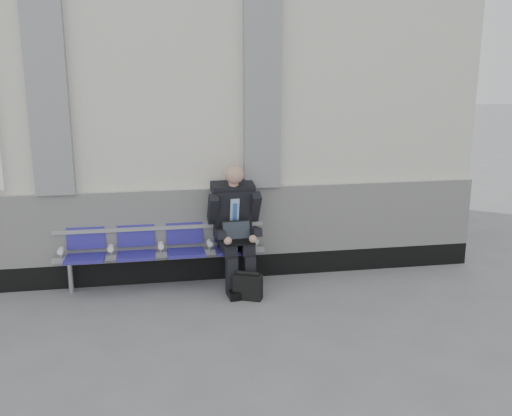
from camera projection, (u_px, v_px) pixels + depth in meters
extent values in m
cube|color=gray|center=(48.00, 92.00, 6.52)|extent=(0.45, 0.14, 2.40)
cube|color=gray|center=(262.00, 91.00, 6.95)|extent=(0.45, 0.14, 2.40)
cube|color=#9EA0A3|center=(161.00, 254.00, 7.07)|extent=(2.60, 0.07, 0.07)
cube|color=#9EA0A3|center=(160.00, 228.00, 7.11)|extent=(2.60, 0.05, 0.05)
cylinder|color=#9EA0A3|center=(71.00, 277.00, 6.93)|extent=(0.06, 0.06, 0.39)
cylinder|color=#9EA0A3|center=(249.00, 266.00, 7.31)|extent=(0.06, 0.06, 0.39)
cube|color=navy|center=(85.00, 258.00, 6.83)|extent=(0.46, 0.42, 0.07)
cube|color=navy|center=(86.00, 233.00, 6.97)|extent=(0.46, 0.10, 0.40)
cube|color=navy|center=(136.00, 255.00, 6.93)|extent=(0.46, 0.42, 0.07)
cube|color=navy|center=(136.00, 230.00, 7.07)|extent=(0.46, 0.10, 0.40)
cube|color=navy|center=(186.00, 253.00, 7.04)|extent=(0.46, 0.42, 0.07)
cube|color=navy|center=(184.00, 228.00, 7.17)|extent=(0.46, 0.10, 0.40)
cube|color=navy|center=(234.00, 250.00, 7.14)|extent=(0.46, 0.42, 0.07)
cube|color=navy|center=(231.00, 226.00, 7.28)|extent=(0.46, 0.10, 0.40)
cylinder|color=white|center=(61.00, 251.00, 6.79)|extent=(0.07, 0.12, 0.07)
cylinder|color=white|center=(111.00, 248.00, 6.89)|extent=(0.07, 0.12, 0.07)
cylinder|color=white|center=(161.00, 245.00, 6.99)|extent=(0.07, 0.12, 0.07)
cylinder|color=white|center=(210.00, 243.00, 7.09)|extent=(0.07, 0.12, 0.07)
cylinder|color=white|center=(255.00, 241.00, 7.19)|extent=(0.07, 0.12, 0.07)
cube|color=black|center=(233.00, 293.00, 6.81)|extent=(0.14, 0.29, 0.10)
cube|color=black|center=(251.00, 292.00, 6.86)|extent=(0.14, 0.29, 0.10)
cube|color=black|center=(232.00, 276.00, 6.83)|extent=(0.14, 0.15, 0.47)
cube|color=black|center=(249.00, 274.00, 6.88)|extent=(0.14, 0.15, 0.47)
cube|color=black|center=(228.00, 246.00, 6.98)|extent=(0.19, 0.50, 0.15)
cube|color=black|center=(245.00, 245.00, 7.03)|extent=(0.19, 0.50, 0.15)
cube|color=black|center=(232.00, 213.00, 7.13)|extent=(0.48, 0.40, 0.69)
cube|color=#AAC1E0|center=(234.00, 214.00, 7.00)|extent=(0.12, 0.11, 0.39)
cube|color=blue|center=(235.00, 215.00, 6.99)|extent=(0.05, 0.09, 0.32)
cube|color=black|center=(233.00, 188.00, 7.02)|extent=(0.54, 0.29, 0.16)
cylinder|color=tan|center=(233.00, 182.00, 6.95)|extent=(0.12, 0.12, 0.11)
sphere|color=tan|center=(234.00, 174.00, 6.86)|extent=(0.23, 0.23, 0.23)
cube|color=black|center=(213.00, 209.00, 6.94)|extent=(0.13, 0.32, 0.41)
cube|color=black|center=(255.00, 207.00, 7.06)|extent=(0.13, 0.32, 0.41)
cube|color=black|center=(220.00, 234.00, 6.83)|extent=(0.12, 0.35, 0.15)
cube|color=black|center=(255.00, 232.00, 6.93)|extent=(0.12, 0.35, 0.15)
sphere|color=tan|center=(228.00, 241.00, 6.71)|extent=(0.10, 0.10, 0.10)
sphere|color=tan|center=(253.00, 239.00, 6.78)|extent=(0.10, 0.10, 0.10)
cube|color=black|center=(239.00, 242.00, 6.84)|extent=(0.38, 0.28, 0.02)
cube|color=black|center=(237.00, 230.00, 6.93)|extent=(0.37, 0.12, 0.23)
cube|color=black|center=(237.00, 230.00, 6.92)|extent=(0.33, 0.10, 0.20)
cube|color=black|center=(248.00, 287.00, 6.73)|extent=(0.36, 0.27, 0.30)
cylinder|color=black|center=(248.00, 274.00, 6.69)|extent=(0.26, 0.16, 0.05)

